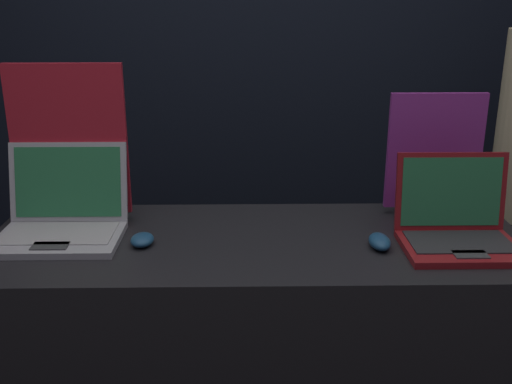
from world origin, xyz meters
The scene contains 8 objects.
wall_back centered at (0.00, 1.64, 1.40)m, with size 8.00×0.05×2.80m.
display_counter centered at (0.00, 0.31, 0.49)m, with size 1.64×0.63×0.98m.
laptop_front centered at (-0.60, 0.36, 1.04)m, with size 0.37×0.32×0.27m.
mouse_front centered at (-0.34, 0.27, 1.00)m, with size 0.07×0.09×0.03m.
promo_stand_front centered at (-0.60, 0.50, 1.23)m, with size 0.37×0.07×0.51m.
laptop_back centered at (0.59, 0.26, 1.04)m, with size 0.33×0.27×0.26m.
mouse_back centered at (0.36, 0.24, 1.00)m, with size 0.06×0.11×0.04m.
promo_stand_back centered at (0.59, 0.53, 1.18)m, with size 0.31×0.07×0.41m.
Camera 1 is at (-0.03, -1.37, 1.69)m, focal length 42.00 mm.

